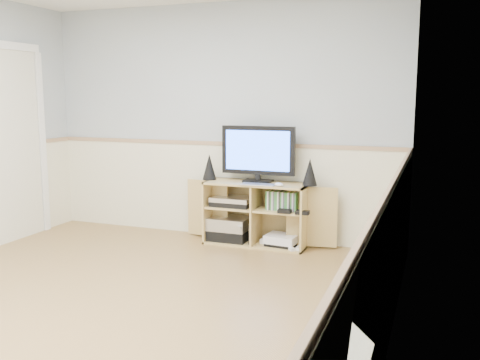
% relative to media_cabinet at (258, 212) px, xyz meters
% --- Properties ---
extents(room, '(4.04, 4.54, 2.54)m').
position_rel_media_cabinet_xyz_m(room, '(-0.56, -1.95, 0.88)').
color(room, '#AA884B').
rests_on(room, ground).
extents(media_cabinet, '(1.65, 0.40, 0.65)m').
position_rel_media_cabinet_xyz_m(media_cabinet, '(0.00, 0.00, 0.00)').
color(media_cabinet, '#D8B66C').
rests_on(media_cabinet, floor).
extents(monitor, '(0.77, 0.18, 0.58)m').
position_rel_media_cabinet_xyz_m(monitor, '(-0.00, -0.00, 0.63)').
color(monitor, black).
rests_on(monitor, media_cabinet).
extents(speaker_left, '(0.15, 0.15, 0.27)m').
position_rel_media_cabinet_xyz_m(speaker_left, '(-0.53, -0.03, 0.45)').
color(speaker_left, black).
rests_on(speaker_left, media_cabinet).
extents(speaker_right, '(0.15, 0.15, 0.27)m').
position_rel_media_cabinet_xyz_m(speaker_right, '(0.55, -0.03, 0.45)').
color(speaker_right, black).
rests_on(speaker_right, media_cabinet).
extents(keyboard, '(0.33, 0.14, 0.01)m').
position_rel_media_cabinet_xyz_m(keyboard, '(0.06, -0.19, 0.32)').
color(keyboard, silver).
rests_on(keyboard, media_cabinet).
extents(mouse, '(0.11, 0.10, 0.04)m').
position_rel_media_cabinet_xyz_m(mouse, '(0.28, -0.19, 0.34)').
color(mouse, white).
rests_on(mouse, media_cabinet).
extents(av_components, '(0.51, 0.31, 0.47)m').
position_rel_media_cabinet_xyz_m(av_components, '(-0.29, -0.05, -0.11)').
color(av_components, black).
rests_on(av_components, media_cabinet).
extents(game_consoles, '(0.46, 0.30, 0.11)m').
position_rel_media_cabinet_xyz_m(game_consoles, '(0.27, -0.06, -0.26)').
color(game_consoles, white).
rests_on(game_consoles, media_cabinet).
extents(game_cases, '(0.31, 0.13, 0.19)m').
position_rel_media_cabinet_xyz_m(game_cases, '(0.28, -0.07, 0.15)').
color(game_cases, '#3F8C3F').
rests_on(game_cases, media_cabinet).
extents(wall_outlet, '(0.12, 0.03, 0.12)m').
position_rel_media_cabinet_xyz_m(wall_outlet, '(0.50, 0.16, 0.27)').
color(wall_outlet, white).
rests_on(wall_outlet, wall_back).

